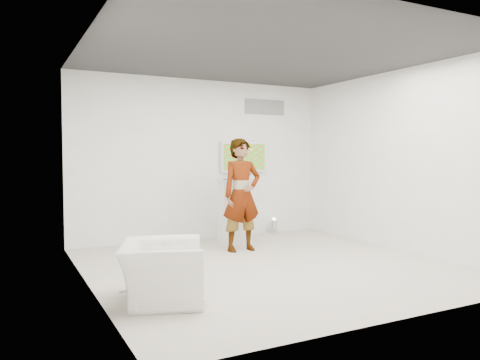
{
  "coord_description": "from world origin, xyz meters",
  "views": [
    {
      "loc": [
        -3.4,
        -5.73,
        1.58
      ],
      "look_at": [
        -0.17,
        0.6,
        1.2
      ],
      "focal_mm": 35.0,
      "sensor_mm": 36.0,
      "label": 1
    }
  ],
  "objects": [
    {
      "name": "tv",
      "position": [
        0.85,
        2.45,
        1.55
      ],
      "size": [
        1.0,
        0.08,
        0.6
      ],
      "primitive_type": "cube",
      "color": "silver",
      "rests_on": "room"
    },
    {
      "name": "wii_remote",
      "position": [
        0.36,
        1.25,
        1.67
      ],
      "size": [
        0.08,
        0.15,
        0.04
      ],
      "primitive_type": "cube",
      "rotation": [
        0.0,
        0.0,
        -0.32
      ],
      "color": "silver",
      "rests_on": "person"
    },
    {
      "name": "armchair",
      "position": [
        -1.88,
        -0.89,
        0.32
      ],
      "size": [
        1.14,
        1.21,
        0.64
      ],
      "primitive_type": "imported",
      "rotation": [
        0.0,
        0.0,
        1.23
      ],
      "color": "silver",
      "rests_on": "room"
    },
    {
      "name": "console",
      "position": [
        0.28,
        1.71,
        1.27
      ],
      "size": [
        0.05,
        0.17,
        0.23
      ],
      "primitive_type": "cube",
      "rotation": [
        0.0,
        0.0,
        -0.01
      ],
      "color": "silver",
      "rests_on": "pedestal"
    },
    {
      "name": "vitrine",
      "position": [
        0.28,
        1.71,
        1.35
      ],
      "size": [
        0.5,
        0.5,
        0.37
      ],
      "primitive_type": "cube",
      "rotation": [
        0.0,
        0.0,
        -0.48
      ],
      "color": "silver",
      "rests_on": "pedestal"
    },
    {
      "name": "room",
      "position": [
        0.0,
        0.0,
        1.5
      ],
      "size": [
        5.01,
        5.01,
        3.0
      ],
      "color": "#B7B2A8",
      "rests_on": "ground"
    },
    {
      "name": "pedestal",
      "position": [
        0.28,
        1.71,
        0.58
      ],
      "size": [
        0.66,
        0.66,
        1.16
      ],
      "primitive_type": "cube",
      "rotation": [
        0.0,
        0.0,
        -0.2
      ],
      "color": "silver",
      "rests_on": "room"
    },
    {
      "name": "person",
      "position": [
        0.11,
        1.1,
        0.93
      ],
      "size": [
        0.69,
        0.46,
        1.86
      ],
      "primitive_type": "imported",
      "rotation": [
        0.0,
        0.0,
        0.02
      ],
      "color": "silver",
      "rests_on": "room"
    },
    {
      "name": "logo_decal",
      "position": [
        1.35,
        2.49,
        2.55
      ],
      "size": [
        0.9,
        0.02,
        0.3
      ],
      "primitive_type": "cube",
      "color": "slate",
      "rests_on": "room"
    },
    {
      "name": "floor_uplight",
      "position": [
        1.47,
        2.32,
        0.15
      ],
      "size": [
        0.26,
        0.26,
        0.31
      ],
      "primitive_type": "cylinder",
      "rotation": [
        0.0,
        0.0,
        -0.43
      ],
      "color": "silver",
      "rests_on": "room"
    }
  ]
}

